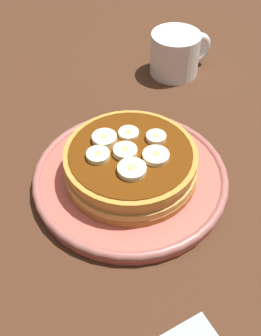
% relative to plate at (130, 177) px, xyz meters
% --- Properties ---
extents(ground_plane, '(1.40, 1.40, 0.03)m').
position_rel_plate_xyz_m(ground_plane, '(0.00, 0.00, -0.03)').
color(ground_plane, '#422616').
extents(plate, '(0.26, 0.26, 0.02)m').
position_rel_plate_xyz_m(plate, '(0.00, 0.00, 0.00)').
color(plate, '#CC594C').
rests_on(plate, ground_plane).
extents(pancake_stack, '(0.18, 0.18, 0.04)m').
position_rel_plate_xyz_m(pancake_stack, '(0.00, -0.00, 0.03)').
color(pancake_stack, '#9D622B').
rests_on(pancake_stack, plate).
extents(banana_slice_0, '(0.03, 0.03, 0.01)m').
position_rel_plate_xyz_m(banana_slice_0, '(-0.01, 0.00, 0.05)').
color(banana_slice_0, '#F4F1C3').
rests_on(banana_slice_0, pancake_stack).
extents(banana_slice_1, '(0.03, 0.03, 0.01)m').
position_rel_plate_xyz_m(banana_slice_1, '(0.01, 0.03, 0.05)').
color(banana_slice_1, '#F3E6BE').
rests_on(banana_slice_1, pancake_stack).
extents(banana_slice_2, '(0.04, 0.04, 0.01)m').
position_rel_plate_xyz_m(banana_slice_2, '(-0.01, -0.03, 0.05)').
color(banana_slice_2, '#F3EDBC').
rests_on(banana_slice_2, pancake_stack).
extents(banana_slice_3, '(0.03, 0.03, 0.01)m').
position_rel_plate_xyz_m(banana_slice_3, '(0.02, -0.02, 0.05)').
color(banana_slice_3, '#F9E4BF').
rests_on(banana_slice_3, pancake_stack).
extents(banana_slice_4, '(0.03, 0.03, 0.01)m').
position_rel_plate_xyz_m(banana_slice_4, '(-0.04, 0.01, 0.05)').
color(banana_slice_4, '#ECF4B3').
rests_on(banana_slice_4, pancake_stack).
extents(banana_slice_5, '(0.03, 0.03, 0.01)m').
position_rel_plate_xyz_m(banana_slice_5, '(0.04, 0.01, 0.05)').
color(banana_slice_5, '#FDE4B8').
rests_on(banana_slice_5, pancake_stack).
extents(banana_slice_6, '(0.03, 0.03, 0.01)m').
position_rel_plate_xyz_m(banana_slice_6, '(-0.02, 0.03, 0.05)').
color(banana_slice_6, '#FEEBC5').
rests_on(banana_slice_6, pancake_stack).
extents(coffee_mug, '(0.12, 0.09, 0.08)m').
position_rel_plate_xyz_m(coffee_mug, '(0.20, 0.21, 0.03)').
color(coffee_mug, white).
rests_on(coffee_mug, ground_plane).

